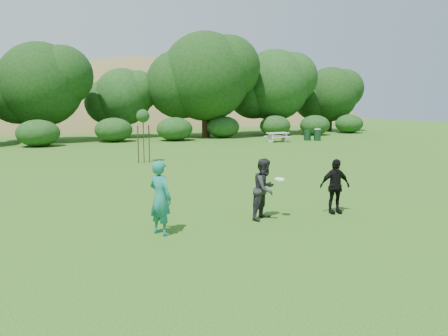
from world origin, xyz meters
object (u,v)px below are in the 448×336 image
object	(u,v)px
player_black	(335,186)
trash_can_near	(307,135)
sapling	(143,117)
player_teal	(160,198)
trash_can_lidded	(317,134)
picnic_table	(278,136)
player_grey	(265,189)

from	to	relation	value
player_black	trash_can_near	world-z (taller)	player_black
trash_can_near	sapling	size ratio (longest dim) A/B	0.32
player_teal	sapling	world-z (taller)	sapling
trash_can_lidded	player_black	bearing A→B (deg)	-126.25
picnic_table	trash_can_lidded	size ratio (longest dim) A/B	1.71
trash_can_near	picnic_table	bearing A→B (deg)	-178.43
player_grey	picnic_table	distance (m)	24.36
player_grey	player_teal	bearing A→B (deg)	153.85
player_black	trash_can_lidded	size ratio (longest dim) A/B	1.52
player_teal	player_black	bearing A→B (deg)	-118.44
player_teal	sapling	size ratio (longest dim) A/B	0.64
player_teal	trash_can_near	size ratio (longest dim) A/B	2.03
player_teal	player_grey	distance (m)	3.02
sapling	player_grey	bearing A→B (deg)	-90.11
trash_can_near	player_black	bearing A→B (deg)	-124.36
player_grey	sapling	size ratio (longest dim) A/B	0.59
player_teal	picnic_table	distance (m)	26.25
player_teal	sapling	distance (m)	13.28
player_grey	picnic_table	world-z (taller)	player_grey
player_grey	trash_can_lidded	size ratio (longest dim) A/B	1.61
player_grey	picnic_table	size ratio (longest dim) A/B	0.94
player_teal	trash_can_lidded	size ratio (longest dim) A/B	1.74
player_black	player_grey	bearing A→B (deg)	-178.21
player_grey	trash_can_lidded	xyz separation A→B (m)	(16.99, 19.89, -0.30)
player_black	trash_can_near	distance (m)	25.18
sapling	trash_can_lidded	world-z (taller)	sapling
player_teal	trash_can_near	xyz separation A→B (m)	(19.39, 20.61, -0.46)
player_grey	picnic_table	bearing A→B (deg)	27.86
player_teal	trash_can_near	bearing A→B (deg)	-69.81
sapling	trash_can_lidded	size ratio (longest dim) A/B	2.71
player_teal	trash_can_lidded	world-z (taller)	player_teal
player_teal	trash_can_lidded	bearing A→B (deg)	-71.51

